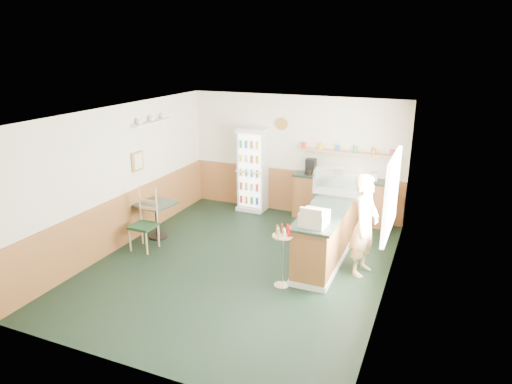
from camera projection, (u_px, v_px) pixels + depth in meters
The scene contains 13 objects.
ground at pixel (240, 264), 8.17m from camera, with size 6.00×6.00×0.00m, color black.
room_envelope at pixel (245, 171), 8.43m from camera, with size 5.04×6.02×2.72m.
service_counter at pixel (330, 230), 8.48m from camera, with size 0.68×3.01×1.01m.
back_counter at pixel (342, 198), 10.02m from camera, with size 2.24×0.42×1.69m.
drinks_fridge at pixel (253, 170), 10.62m from camera, with size 0.64×0.54×1.94m.
display_case at pixel (338, 183), 8.63m from camera, with size 0.89×0.46×0.51m.
cash_register at pixel (314, 218), 7.24m from camera, with size 0.40×0.42×0.23m, color beige.
shopkeeper at pixel (364, 225), 7.61m from camera, with size 0.59×0.42×1.76m, color tan.
condiment_stand at pixel (283, 248), 7.24m from camera, with size 0.33×0.33×1.04m.
newspaper_rack at pixel (315, 217), 8.79m from camera, with size 0.09×0.46×0.73m.
cafe_table at pixel (157, 213), 9.16m from camera, with size 0.75×0.75×0.74m.
cafe_chair at pixel (146, 217), 8.68m from camera, with size 0.44×0.44×1.19m.
dog_doorstop at pixel (298, 252), 8.39m from camera, with size 0.19×0.25×0.23m.
Camera 1 is at (3.12, -6.69, 3.76)m, focal length 32.00 mm.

